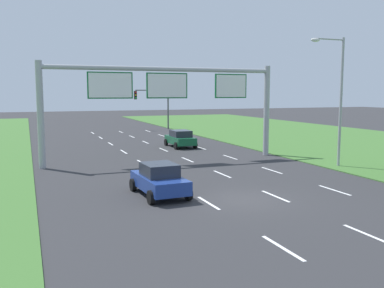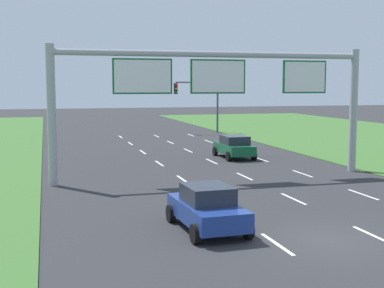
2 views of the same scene
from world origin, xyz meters
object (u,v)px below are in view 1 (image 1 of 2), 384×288
object	(u,v)px
traffic_light_mast	(154,101)
street_lamp	(337,91)
car_lead_silver	(159,180)
sign_gantry	(166,93)
car_near_red	(180,138)

from	to	relation	value
traffic_light_mast	street_lamp	distance (m)	32.62
traffic_light_mast	car_lead_silver	bearing A→B (deg)	-105.81
car_lead_silver	street_lamp	xyz separation A→B (m)	(13.20, 3.46, 4.29)
car_lead_silver	traffic_light_mast	distance (m)	37.46
street_lamp	sign_gantry	bearing A→B (deg)	146.64
car_lead_silver	street_lamp	size ratio (longest dim) A/B	0.47
car_lead_silver	sign_gantry	bearing A→B (deg)	67.76
sign_gantry	traffic_light_mast	world-z (taller)	sign_gantry
car_near_red	traffic_light_mast	world-z (taller)	traffic_light_mast
traffic_light_mast	street_lamp	size ratio (longest dim) A/B	0.66
car_near_red	sign_gantry	xyz separation A→B (m)	(-3.65, -7.14, 4.14)
car_lead_silver	traffic_light_mast	size ratio (longest dim) A/B	0.72
traffic_light_mast	sign_gantry	bearing A→B (deg)	-104.40
car_near_red	street_lamp	world-z (taller)	street_lamp
car_near_red	sign_gantry	distance (m)	9.03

